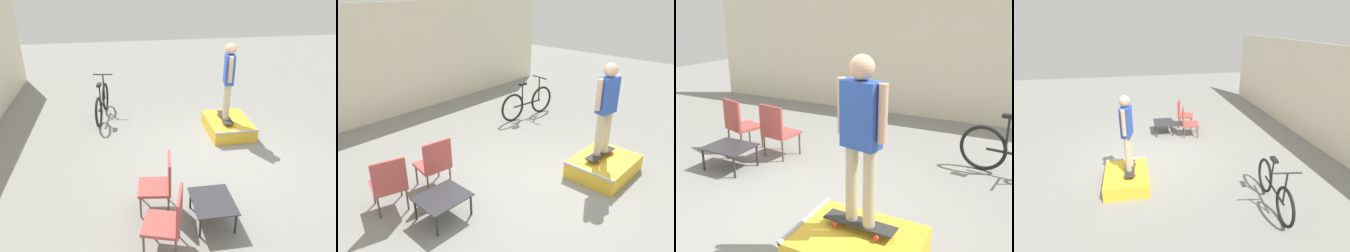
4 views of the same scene
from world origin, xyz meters
TOP-DOWN VIEW (x-y plane):
  - ground_plane at (0.00, 0.00)m, footprint 24.00×24.00m
  - house_wall_back at (0.00, 5.13)m, footprint 12.00×0.06m
  - skate_ramp_box at (1.13, -0.60)m, footprint 1.30×0.99m
  - skateboard_on_ramp at (1.11, -0.50)m, footprint 0.79×0.28m
  - person_skater at (1.11, -0.50)m, footprint 0.56×0.27m
  - coffee_table at (-1.77, 0.63)m, footprint 0.76×0.64m
  - patio_chair_left at (-2.23, 1.38)m, footprint 0.65×0.65m
  - patio_chair_right at (-1.36, 1.38)m, footprint 0.58×0.58m
  - bicycle at (2.47, 2.39)m, footprint 1.82×0.52m

SIDE VIEW (x-z plane):
  - ground_plane at x=0.00m, z-range 0.00..0.00m
  - skate_ramp_box at x=1.13m, z-range -0.01..0.33m
  - coffee_table at x=-1.77m, z-range 0.15..0.54m
  - bicycle at x=2.47m, z-range -0.13..0.93m
  - skateboard_on_ramp at x=1.11m, z-range 0.36..0.44m
  - patio_chair_left at x=-2.23m, z-range 0.04..1.01m
  - patio_chair_right at x=-1.36m, z-range 0.04..1.01m
  - person_skater at x=1.11m, z-range 0.57..2.30m
  - house_wall_back at x=0.00m, z-range 0.00..3.00m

